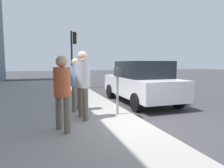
# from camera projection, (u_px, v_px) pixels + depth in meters

# --- Properties ---
(ground_plane) EXTENTS (80.00, 80.00, 0.00)m
(ground_plane) POSITION_uv_depth(u_px,v_px,m) (147.00, 128.00, 5.27)
(ground_plane) COLOR #38383A
(ground_plane) RESTS_ON ground
(sidewalk_slab) EXTENTS (28.00, 6.00, 0.15)m
(sidewalk_slab) POSITION_uv_depth(u_px,v_px,m) (24.00, 139.00, 4.30)
(sidewalk_slab) COLOR gray
(sidewalk_slab) RESTS_ON ground_plane
(parking_meter) EXTENTS (0.36, 0.12, 1.41)m
(parking_meter) POSITION_uv_depth(u_px,v_px,m) (118.00, 81.00, 5.95)
(parking_meter) COLOR gray
(parking_meter) RESTS_ON sidewalk_slab
(pedestrian_at_meter) EXTENTS (0.55, 0.41, 1.87)m
(pedestrian_at_meter) POSITION_uv_depth(u_px,v_px,m) (83.00, 79.00, 5.46)
(pedestrian_at_meter) COLOR #726656
(pedestrian_at_meter) RESTS_ON sidewalk_slab
(pedestrian_bystander) EXTENTS (0.49, 0.37, 1.71)m
(pedestrian_bystander) POSITION_uv_depth(u_px,v_px,m) (62.00, 88.00, 4.46)
(pedestrian_bystander) COLOR #726656
(pedestrian_bystander) RESTS_ON sidewalk_slab
(parking_officer) EXTENTS (0.48, 0.37, 1.70)m
(parking_officer) POSITION_uv_depth(u_px,v_px,m) (76.00, 80.00, 6.44)
(parking_officer) COLOR #726656
(parking_officer) RESTS_ON sidewalk_slab
(parked_sedan_near) EXTENTS (4.41, 1.98, 1.77)m
(parked_sedan_near) POSITION_uv_depth(u_px,v_px,m) (141.00, 82.00, 8.48)
(parked_sedan_near) COLOR silver
(parked_sedan_near) RESTS_ON ground_plane
(traffic_signal) EXTENTS (0.24, 0.44, 3.60)m
(traffic_signal) POSITION_uv_depth(u_px,v_px,m) (73.00, 49.00, 13.02)
(traffic_signal) COLOR black
(traffic_signal) RESTS_ON sidewalk_slab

